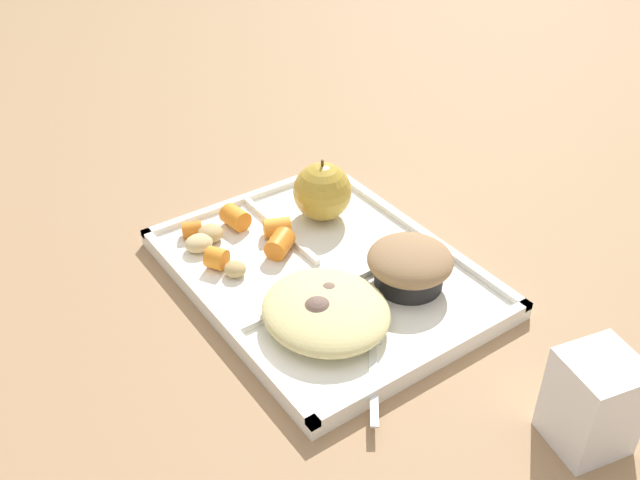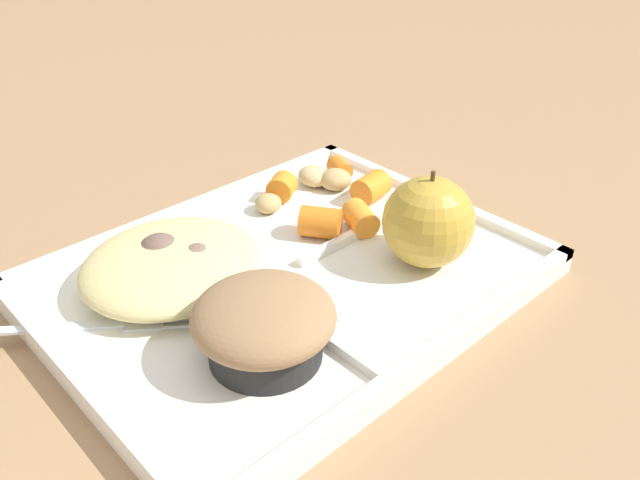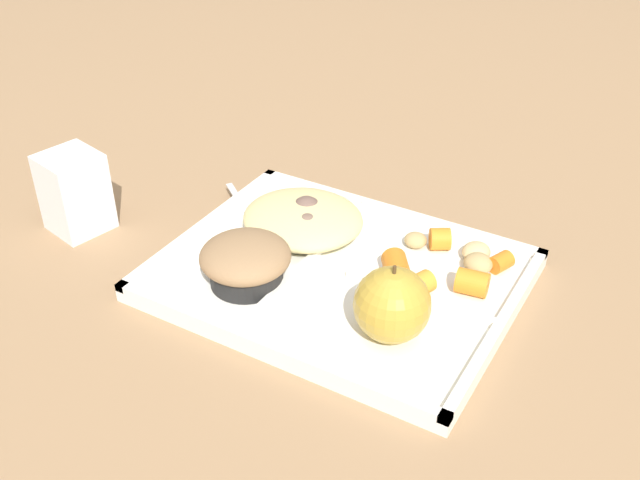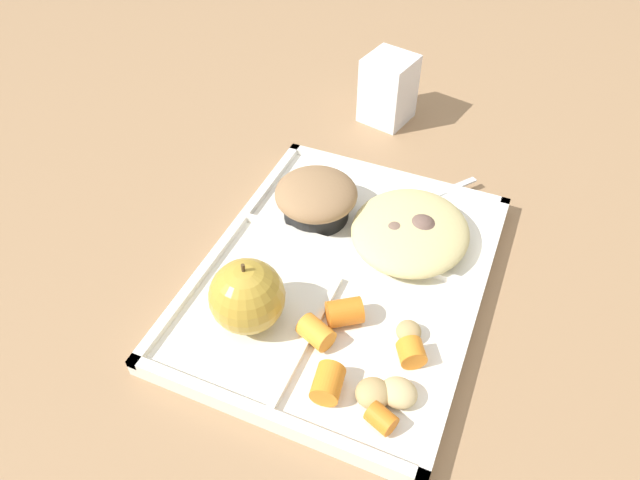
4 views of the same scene
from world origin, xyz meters
The scene contains 17 objects.
ground centered at (0.00, 0.00, 0.00)m, with size 6.00×6.00×0.00m, color #997551.
lunch_tray centered at (0.00, 0.00, 0.01)m, with size 0.38×0.29×0.02m.
green_apple centered at (-0.09, 0.06, 0.05)m, with size 0.07×0.07×0.08m.
bran_muffin centered at (0.08, 0.06, 0.04)m, with size 0.10×0.10×0.05m.
carrot_slice_edge centered at (-0.09, -0.01, 0.03)m, with size 0.02×0.02×0.03m, color orange.
carrot_slice_small centered at (-0.08, -0.10, 0.03)m, with size 0.03×0.03×0.02m, color orange.
carrot_slice_large centered at (-0.14, -0.04, 0.03)m, with size 0.03×0.03×0.03m, color orange.
carrot_slice_diagonal centered at (-0.06, -0.02, 0.03)m, with size 0.03×0.03×0.03m, color orange.
carrot_slice_near_corner centered at (-0.15, -0.09, 0.02)m, with size 0.02×0.02×0.02m, color orange.
potato_chunk_corner centered at (-0.05, -0.09, 0.02)m, with size 0.03×0.02×0.02m, color tan.
potato_chunk_browned centered at (-0.13, -0.08, 0.02)m, with size 0.03×0.03×0.02m, color tan.
potato_chunk_golden centered at (-0.12, -0.10, 0.02)m, with size 0.03×0.03×0.02m, color tan.
egg_noodle_pile centered at (0.08, -0.05, 0.03)m, with size 0.14×0.13×0.03m, color #D6C684.
meatball_back centered at (0.06, -0.04, 0.03)m, with size 0.04×0.04×0.04m, color #755B4C.
meatball_center centered at (0.08, -0.06, 0.03)m, with size 0.04×0.04×0.04m, color brown.
plastic_fork centered at (0.14, -0.04, 0.01)m, with size 0.14×0.11×0.00m.
milk_carton centered at (0.33, 0.06, 0.05)m, with size 0.06×0.06×0.10m, color white.
Camera 3 is at (-0.32, 0.58, 0.50)m, focal length 42.39 mm.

